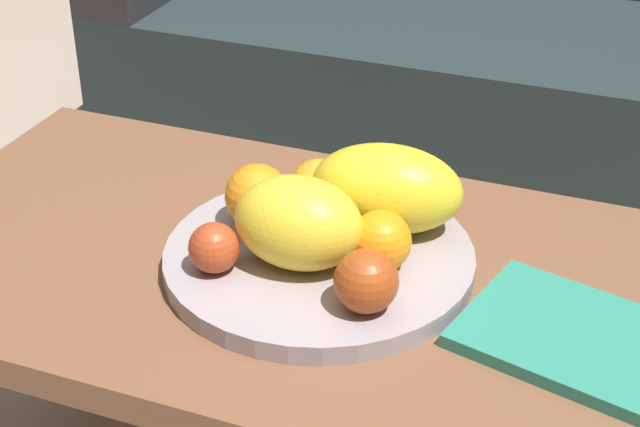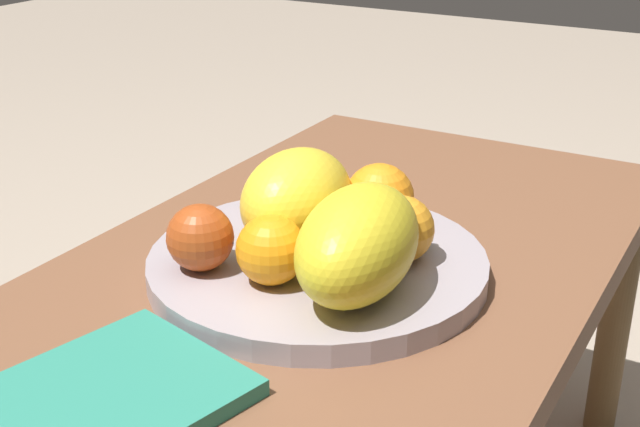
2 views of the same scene
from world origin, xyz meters
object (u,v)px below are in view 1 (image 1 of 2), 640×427
melon_large_front (298,223)px  melon_smaller_beside (387,189)px  fruit_bowl (320,258)px  orange_right (318,187)px  couch (499,49)px  orange_front (257,196)px  magazine (581,339)px  apple_front (366,281)px  banana_bunch (322,206)px  coffee_table (287,297)px  apple_left (214,248)px  orange_left (380,241)px

melon_large_front → melon_smaller_beside: (0.07, 0.11, 0.00)m
fruit_bowl → orange_right: orange_right is taller
couch → orange_front: 1.18m
orange_right → magazine: 0.38m
apple_front → melon_smaller_beside: bearing=100.7°
fruit_bowl → orange_front: 0.11m
orange_right → apple_front: orange_right is taller
orange_right → banana_bunch: size_ratio=0.42×
coffee_table → fruit_bowl: size_ratio=2.74×
banana_bunch → apple_front: bearing=-54.0°
melon_large_front → orange_front: (-0.08, 0.06, -0.01)m
fruit_bowl → couch: bearing=91.1°
apple_front → magazine: 0.24m
couch → melon_smaller_beside: 1.13m
fruit_bowl → apple_left: apple_left is taller
coffee_table → orange_right: 0.14m
magazine → orange_front: bearing=-175.7°
coffee_table → apple_left: 0.15m
orange_front → orange_left: (0.17, -0.04, -0.00)m
fruit_bowl → orange_left: (0.08, -0.01, 0.05)m
apple_front → apple_left: apple_front is taller
melon_large_front → orange_left: melon_large_front is taller
apple_front → banana_bunch: size_ratio=0.41×
fruit_bowl → banana_bunch: 0.07m
coffee_table → melon_smaller_beside: (0.10, 0.08, 0.13)m
banana_bunch → orange_front: bearing=-158.1°
orange_left → apple_left: (-0.18, -0.07, -0.01)m
melon_large_front → banana_bunch: bearing=93.9°
melon_smaller_beside → apple_front: bearing=-79.3°
orange_left → coffee_table: bearing=175.9°
melon_large_front → banana_bunch: (-0.01, 0.09, -0.03)m
melon_large_front → magazine: bearing=-0.9°
couch → fruit_bowl: size_ratio=4.52×
melon_smaller_beside → orange_left: 0.09m
fruit_bowl → magazine: bearing=-7.5°
orange_front → couch: bearing=86.5°
melon_large_front → apple_front: (0.10, -0.06, -0.02)m
coffee_table → orange_right: size_ratio=14.05×
couch → fruit_bowl: bearing=-88.9°
apple_left → orange_left: bearing=22.4°
coffee_table → apple_front: 0.20m
apple_front → banana_bunch: bearing=126.0°
couch → magazine: 1.28m
fruit_bowl → magazine: size_ratio=1.51×
coffee_table → orange_front: bearing=149.4°
apple_front → coffee_table: bearing=145.8°
orange_front → melon_smaller_beside: bearing=18.5°
magazine → melon_smaller_beside: bearing=169.2°
orange_left → banana_bunch: bearing=145.4°
fruit_bowl → orange_right: 0.10m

